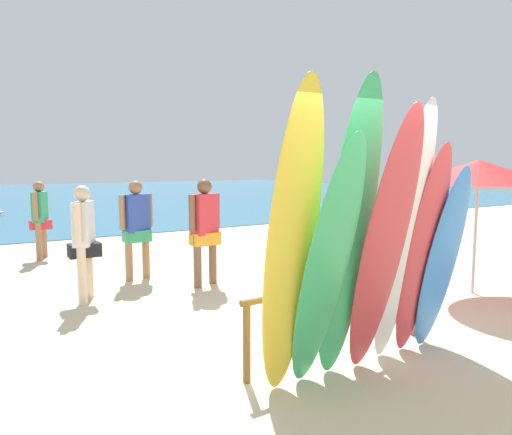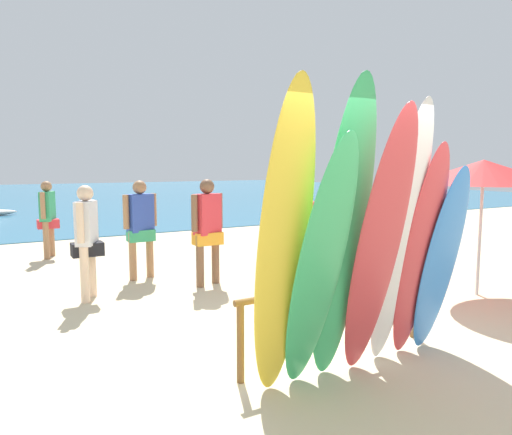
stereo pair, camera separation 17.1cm
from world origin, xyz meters
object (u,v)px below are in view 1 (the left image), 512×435
at_px(surfboard_red_5, 423,252).
at_px(beachgoer_photographing, 84,235).
at_px(surfboard_green_2, 349,235).
at_px(beach_chair_red, 389,270).
at_px(beach_umbrella, 479,172).
at_px(surfboard_green_1, 327,266).
at_px(beachgoer_by_water, 205,225).
at_px(surfboard_rack, 341,301).
at_px(surfboard_white_4, 404,236).
at_px(surfboard_blue_6, 443,260).
at_px(beachgoer_strolling, 40,214).
at_px(surfboard_red_3, 384,247).
at_px(beachgoer_midbeach, 302,228).
at_px(beach_chair_blue, 385,250).
at_px(surfboard_yellow_0, 292,244).
at_px(beachgoer_near_rack, 137,223).

bearing_deg(surfboard_red_5, beachgoer_photographing, 122.50).
bearing_deg(surfboard_green_2, beachgoer_photographing, 114.26).
bearing_deg(beach_chair_red, beach_umbrella, -32.89).
xyz_separation_m(surfboard_green_1, beachgoer_by_water, (0.69, 3.86, -0.12)).
xyz_separation_m(surfboard_rack, beach_chair_red, (2.04, 1.22, -0.15)).
bearing_deg(beachgoer_photographing, beach_umbrella, 89.49).
xyz_separation_m(surfboard_green_2, beachgoer_photographing, (-1.45, 3.92, -0.39)).
bearing_deg(beach_umbrella, surfboard_white_4, -158.16).
bearing_deg(surfboard_green_2, beach_chair_red, 39.14).
bearing_deg(surfboard_blue_6, surfboard_rack, 149.68).
bearing_deg(beach_umbrella, beachgoer_strolling, 129.89).
distance_m(surfboard_red_3, beachgoer_by_water, 3.95).
bearing_deg(beachgoer_strolling, surfboard_blue_6, -134.29).
bearing_deg(beachgoer_photographing, beachgoer_midbeach, 106.54).
bearing_deg(surfboard_rack, beach_chair_blue, 36.79).
height_order(surfboard_yellow_0, beachgoer_by_water, surfboard_yellow_0).
height_order(surfboard_green_1, beachgoer_near_rack, surfboard_green_1).
bearing_deg(beach_chair_red, beachgoer_strolling, 111.05).
distance_m(beachgoer_by_water, beachgoer_strolling, 4.28).
bearing_deg(surfboard_green_2, surfboard_white_4, 5.56).
xyz_separation_m(surfboard_rack, beachgoer_by_water, (0.04, 3.33, 0.42)).
bearing_deg(surfboard_rack, beachgoer_photographing, 117.84).
height_order(beachgoer_photographing, beach_umbrella, beach_umbrella).
bearing_deg(beachgoer_midbeach, beach_chair_blue, 14.53).
distance_m(surfboard_white_4, beachgoer_midbeach, 3.52).
bearing_deg(beach_umbrella, surfboard_red_5, -156.30).
distance_m(surfboard_red_5, beach_chair_red, 2.25).
bearing_deg(surfboard_yellow_0, beachgoer_by_water, 77.26).
xyz_separation_m(surfboard_green_1, beach_chair_blue, (3.83, 2.91, -0.69)).
distance_m(surfboard_green_1, beach_chair_blue, 4.86).
xyz_separation_m(beachgoer_by_water, beachgoer_strolling, (-2.00, 3.78, -0.06)).
bearing_deg(beachgoer_midbeach, beachgoer_near_rack, 177.93).
bearing_deg(surfboard_green_2, beach_umbrella, 22.03).
bearing_deg(surfboard_red_3, beach_chair_red, 46.71).
height_order(beachgoer_near_rack, beach_umbrella, beach_umbrella).
bearing_deg(beachgoer_midbeach, surfboard_blue_6, -71.38).
xyz_separation_m(surfboard_green_2, surfboard_red_5, (1.04, 0.04, -0.26)).
xyz_separation_m(surfboard_red_5, beach_umbrella, (2.69, 1.18, 0.77)).
height_order(surfboard_blue_6, beachgoer_near_rack, surfboard_blue_6).
bearing_deg(surfboard_red_3, surfboard_blue_6, 14.44).
bearing_deg(beachgoer_midbeach, surfboard_rack, -90.32).
bearing_deg(surfboard_yellow_0, beach_chair_blue, 36.71).
bearing_deg(surfboard_white_4, beachgoer_by_water, 89.97).
relative_size(surfboard_white_4, beach_chair_blue, 3.23).
bearing_deg(beachgoer_near_rack, surfboard_red_3, -97.89).
bearing_deg(surfboard_red_5, surfboard_yellow_0, -179.02).
distance_m(beachgoer_photographing, beach_chair_red, 4.48).
distance_m(surfboard_blue_6, beach_umbrella, 2.80).
xyz_separation_m(beachgoer_strolling, beachgoer_near_rack, (1.18, -2.81, 0.04)).
relative_size(surfboard_rack, surfboard_yellow_0, 0.88).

